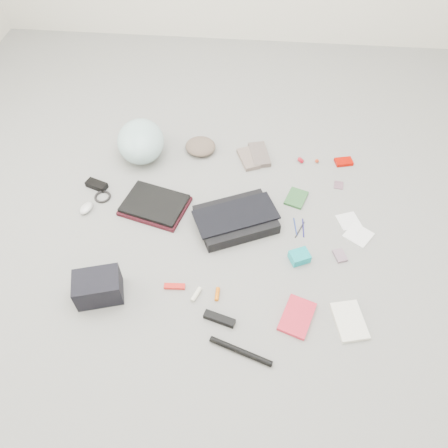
# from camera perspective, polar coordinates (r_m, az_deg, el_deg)

# --- Properties ---
(ground_plane) EXTENTS (4.00, 4.00, 0.00)m
(ground_plane) POSITION_cam_1_polar(r_m,az_deg,el_deg) (2.32, 0.00, -0.78)
(ground_plane) COLOR gray
(messenger_bag) EXTENTS (0.48, 0.42, 0.07)m
(messenger_bag) POSITION_cam_1_polar(r_m,az_deg,el_deg) (2.33, 1.55, 0.59)
(messenger_bag) COLOR black
(messenger_bag) RESTS_ON ground_plane
(bag_flap) EXTENTS (0.47, 0.36, 0.01)m
(bag_flap) POSITION_cam_1_polar(r_m,az_deg,el_deg) (2.30, 1.57, 1.22)
(bag_flap) COLOR black
(bag_flap) RESTS_ON messenger_bag
(laptop_sleeve) EXTENTS (0.40, 0.34, 0.02)m
(laptop_sleeve) POSITION_cam_1_polar(r_m,az_deg,el_deg) (2.45, -9.00, 2.32)
(laptop_sleeve) COLOR #3E0F17
(laptop_sleeve) RESTS_ON ground_plane
(laptop) EXTENTS (0.38, 0.32, 0.02)m
(laptop) POSITION_cam_1_polar(r_m,az_deg,el_deg) (2.43, -9.07, 2.67)
(laptop) COLOR black
(laptop) RESTS_ON laptop_sleeve
(bike_helmet) EXTENTS (0.35, 0.40, 0.21)m
(bike_helmet) POSITION_cam_1_polar(r_m,az_deg,el_deg) (2.71, -10.82, 10.58)
(bike_helmet) COLOR #ADD8D8
(bike_helmet) RESTS_ON ground_plane
(beanie) EXTENTS (0.24, 0.23, 0.07)m
(beanie) POSITION_cam_1_polar(r_m,az_deg,el_deg) (2.74, -3.09, 10.09)
(beanie) COLOR brown
(beanie) RESTS_ON ground_plane
(mitten_left) EXTENTS (0.16, 0.21, 0.03)m
(mitten_left) POSITION_cam_1_polar(r_m,az_deg,el_deg) (2.69, 3.20, 8.52)
(mitten_left) COLOR gray
(mitten_left) RESTS_ON ground_plane
(mitten_right) EXTENTS (0.15, 0.23, 0.03)m
(mitten_right) POSITION_cam_1_polar(r_m,az_deg,el_deg) (2.72, 4.63, 9.02)
(mitten_right) COLOR #6B5C56
(mitten_right) RESTS_ON ground_plane
(power_brick) EXTENTS (0.13, 0.09, 0.03)m
(power_brick) POSITION_cam_1_polar(r_m,az_deg,el_deg) (2.62, -16.29, 4.92)
(power_brick) COLOR black
(power_brick) RESTS_ON ground_plane
(cable_coil) EXTENTS (0.11, 0.11, 0.01)m
(cable_coil) POSITION_cam_1_polar(r_m,az_deg,el_deg) (2.56, -15.58, 3.46)
(cable_coil) COLOR black
(cable_coil) RESTS_ON ground_plane
(mouse) EXTENTS (0.08, 0.11, 0.04)m
(mouse) POSITION_cam_1_polar(r_m,az_deg,el_deg) (2.52, -17.55, 2.02)
(mouse) COLOR silver
(mouse) RESTS_ON ground_plane
(camera_bag) EXTENTS (0.24, 0.20, 0.14)m
(camera_bag) POSITION_cam_1_polar(r_m,az_deg,el_deg) (2.12, -16.12, -7.94)
(camera_bag) COLOR black
(camera_bag) RESTS_ON ground_plane
(multitool) EXTENTS (0.10, 0.03, 0.02)m
(multitool) POSITION_cam_1_polar(r_m,az_deg,el_deg) (2.13, -6.47, -8.10)
(multitool) COLOR red
(multitool) RESTS_ON ground_plane
(toiletry_tube_white) EXTENTS (0.05, 0.08, 0.02)m
(toiletry_tube_white) POSITION_cam_1_polar(r_m,az_deg,el_deg) (2.09, -3.66, -9.16)
(toiletry_tube_white) COLOR silver
(toiletry_tube_white) RESTS_ON ground_plane
(toiletry_tube_orange) EXTENTS (0.02, 0.07, 0.02)m
(toiletry_tube_orange) POSITION_cam_1_polar(r_m,az_deg,el_deg) (2.09, -0.89, -9.15)
(toiletry_tube_orange) COLOR orange
(toiletry_tube_orange) RESTS_ON ground_plane
(u_lock) EXTENTS (0.15, 0.08, 0.03)m
(u_lock) POSITION_cam_1_polar(r_m,az_deg,el_deg) (2.03, -0.60, -12.28)
(u_lock) COLOR black
(u_lock) RESTS_ON ground_plane
(bike_pump) EXTENTS (0.28, 0.12, 0.03)m
(bike_pump) POSITION_cam_1_polar(r_m,az_deg,el_deg) (1.96, 2.20, -16.28)
(bike_pump) COLOR black
(bike_pump) RESTS_ON ground_plane
(book_red) EXTENTS (0.19, 0.23, 0.02)m
(book_red) POSITION_cam_1_polar(r_m,az_deg,el_deg) (2.06, 9.53, -11.84)
(book_red) COLOR #EF273E
(book_red) RESTS_ON ground_plane
(book_white) EXTENTS (0.17, 0.22, 0.02)m
(book_white) POSITION_cam_1_polar(r_m,az_deg,el_deg) (2.10, 16.06, -12.08)
(book_white) COLOR silver
(book_white) RESTS_ON ground_plane
(notepad) EXTENTS (0.14, 0.16, 0.02)m
(notepad) POSITION_cam_1_polar(r_m,az_deg,el_deg) (2.50, 9.41, 3.37)
(notepad) COLOR #2B592C
(notepad) RESTS_ON ground_plane
(pen_blue) EXTENTS (0.02, 0.12, 0.01)m
(pen_blue) POSITION_cam_1_polar(r_m,az_deg,el_deg) (2.36, 9.30, -0.35)
(pen_blue) COLOR navy
(pen_blue) RESTS_ON ground_plane
(pen_black) EXTENTS (0.06, 0.11, 0.01)m
(pen_black) POSITION_cam_1_polar(r_m,az_deg,el_deg) (2.35, 9.86, -0.74)
(pen_black) COLOR black
(pen_black) RESTS_ON ground_plane
(pen_navy) EXTENTS (0.01, 0.12, 0.01)m
(pen_navy) POSITION_cam_1_polar(r_m,az_deg,el_deg) (2.37, 10.31, -0.49)
(pen_navy) COLOR navy
(pen_navy) RESTS_ON ground_plane
(accordion_wallet) EXTENTS (0.12, 0.11, 0.05)m
(accordion_wallet) POSITION_cam_1_polar(r_m,az_deg,el_deg) (2.22, 9.83, -4.23)
(accordion_wallet) COLOR #0FA3AB
(accordion_wallet) RESTS_ON ground_plane
(card_deck) EXTENTS (0.08, 0.09, 0.01)m
(card_deck) POSITION_cam_1_polar(r_m,az_deg,el_deg) (2.29, 14.90, -4.01)
(card_deck) COLOR gray
(card_deck) RESTS_ON ground_plane
(napkin_top) EXTENTS (0.14, 0.14, 0.01)m
(napkin_top) POSITION_cam_1_polar(r_m,az_deg,el_deg) (2.45, 15.96, 0.37)
(napkin_top) COLOR white
(napkin_top) RESTS_ON ground_plane
(napkin_bottom) EXTENTS (0.17, 0.17, 0.01)m
(napkin_bottom) POSITION_cam_1_polar(r_m,az_deg,el_deg) (2.40, 17.15, -1.38)
(napkin_bottom) COLOR white
(napkin_bottom) RESTS_ON ground_plane
(lollipop_a) EXTENTS (0.03, 0.03, 0.03)m
(lollipop_a) POSITION_cam_1_polar(r_m,az_deg,el_deg) (2.72, 9.87, 8.32)
(lollipop_a) COLOR #AE1A27
(lollipop_a) RESTS_ON ground_plane
(lollipop_b) EXTENTS (0.03, 0.03, 0.03)m
(lollipop_b) POSITION_cam_1_polar(r_m,az_deg,el_deg) (2.71, 10.12, 8.09)
(lollipop_b) COLOR #9A0716
(lollipop_b) RESTS_ON ground_plane
(lollipop_c) EXTENTS (0.03, 0.03, 0.02)m
(lollipop_c) POSITION_cam_1_polar(r_m,az_deg,el_deg) (2.73, 12.04, 8.06)
(lollipop_c) COLOR #AB3317
(lollipop_c) RESTS_ON ground_plane
(altoids_tin) EXTENTS (0.12, 0.09, 0.02)m
(altoids_tin) POSITION_cam_1_polar(r_m,az_deg,el_deg) (2.76, 15.37, 7.84)
(altoids_tin) COLOR #B50A00
(altoids_tin) RESTS_ON ground_plane
(stamp_sheet) EXTENTS (0.06, 0.07, 0.00)m
(stamp_sheet) POSITION_cam_1_polar(r_m,az_deg,el_deg) (2.62, 14.75, 4.93)
(stamp_sheet) COLOR #7D5567
(stamp_sheet) RESTS_ON ground_plane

